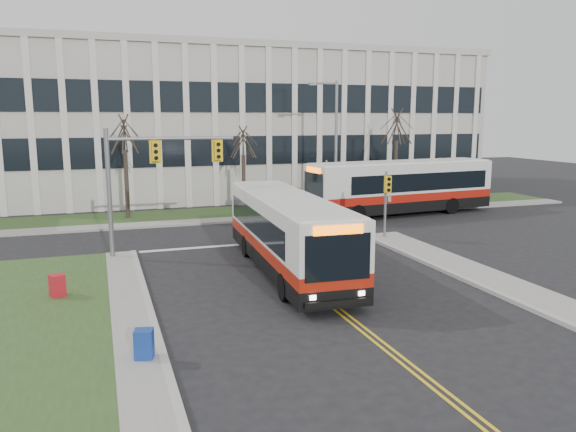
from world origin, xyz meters
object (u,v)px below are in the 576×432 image
Objects in this scene: newspaper_box_blue at (144,346)px; newspaper_box_red at (57,287)px; directory_sign at (253,197)px; bus_main at (288,235)px; bus_cross at (401,188)px; streetlight at (334,139)px.

newspaper_box_red is at bearing 125.49° from newspaper_box_blue.
bus_main is (-2.54, -15.02, 0.47)m from directory_sign.
bus_main is at bearing -15.88° from newspaper_box_red.
bus_cross is at bearing 46.25° from bus_main.
bus_cross is at bearing -19.86° from directory_sign.
directory_sign is (-5.53, 1.30, -4.02)m from streetlight.
directory_sign is at bearing 83.35° from bus_main.
bus_cross is 27.02m from newspaper_box_blue.
streetlight is at bearing 62.49° from bus_main.
directory_sign is 10.32m from bus_cross.
bus_main is 12.96× the size of newspaper_box_red.
streetlight is 26.44m from newspaper_box_blue.
streetlight is 16.31m from bus_main.
streetlight is 0.67× the size of bus_cross.
bus_cross is (9.69, -3.50, 0.65)m from directory_sign.
newspaper_box_blue is 1.00× the size of newspaper_box_red.
newspaper_box_red is (-9.37, -1.00, -1.17)m from bus_main.
bus_main is 9.49m from newspaper_box_red.
directory_sign is at bearing 166.77° from streetlight.
bus_main is 10.28m from newspaper_box_blue.
streetlight reaches higher than newspaper_box_blue.
bus_main is 0.90× the size of bus_cross.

